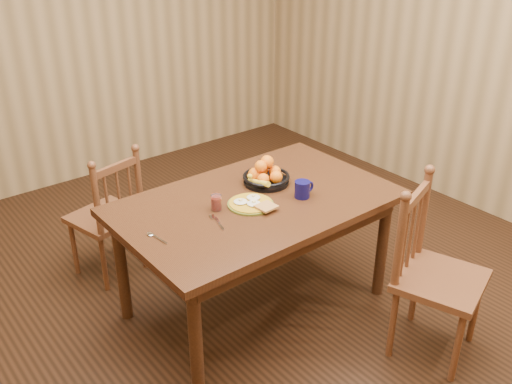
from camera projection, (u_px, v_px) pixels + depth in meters
room at (256, 100)px, 3.03m from camera, size 4.52×5.02×2.72m
dining_table at (256, 212)px, 3.34m from camera, size 1.60×1.00×0.75m
chair_far at (109, 216)px, 3.76m from camera, size 0.49×0.48×0.91m
chair_near at (434, 275)px, 3.09m from camera, size 0.57×0.56×1.00m
breakfast_plate at (251, 204)px, 3.24m from camera, size 0.26×0.29×0.04m
fork at (217, 221)px, 3.07m from camera, size 0.06×0.18×0.00m
spoon at (153, 236)px, 2.94m from camera, size 0.04×0.16×0.01m
coffee_mug at (303, 189)px, 3.31m from camera, size 0.13×0.09×0.10m
juice_glass at (216, 203)px, 3.18m from camera, size 0.06×0.06×0.09m
fruit_bowl at (266, 175)px, 3.48m from camera, size 0.29×0.29×0.17m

